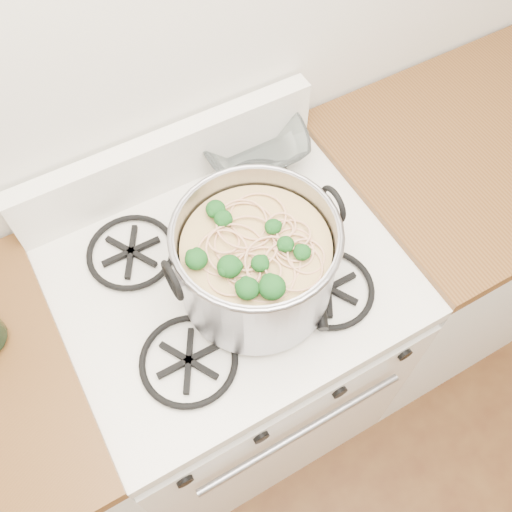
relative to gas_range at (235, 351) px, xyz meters
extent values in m
plane|color=silver|center=(0.00, 0.34, 0.91)|extent=(3.60, 0.00, 3.60)
cube|color=white|center=(0.00, 0.00, -0.03)|extent=(0.76, 0.65, 0.81)
cube|color=white|center=(0.00, 0.00, 0.44)|extent=(0.76, 0.65, 0.04)
cube|color=black|center=(0.00, -0.31, -0.02)|extent=(0.58, 0.02, 0.46)
cube|color=black|center=(0.00, 0.00, 0.48)|extent=(0.60, 0.56, 0.02)
cylinder|color=black|center=(-0.28, -0.32, 0.34)|extent=(0.04, 0.03, 0.04)
cylinder|color=black|center=(-0.10, -0.32, 0.34)|extent=(0.04, 0.03, 0.04)
cylinder|color=black|center=(0.10, -0.32, 0.34)|extent=(0.04, 0.03, 0.04)
cylinder|color=black|center=(0.28, -0.32, 0.34)|extent=(0.04, 0.03, 0.04)
cube|color=silver|center=(-0.51, 0.00, 0.00)|extent=(0.25, 0.65, 0.88)
cube|color=#522F13|center=(-0.51, 0.00, 0.46)|extent=(0.25, 0.65, 0.04)
cube|color=silver|center=(0.88, 0.00, 0.00)|extent=(1.00, 0.65, 0.88)
cylinder|color=#95949D|center=(0.03, -0.07, 0.59)|extent=(0.32, 0.32, 0.21)
torus|color=#95949D|center=(0.03, -0.07, 0.70)|extent=(0.33, 0.33, 0.01)
torus|color=black|center=(-0.14, -0.07, 0.67)|extent=(0.01, 0.08, 0.08)
torus|color=black|center=(0.21, -0.07, 0.67)|extent=(0.01, 0.08, 0.08)
cylinder|color=#AA8A50|center=(0.03, -0.07, 0.57)|extent=(0.30, 0.30, 0.17)
sphere|color=#124415|center=(0.03, -0.07, 0.67)|extent=(0.04, 0.04, 0.04)
sphere|color=#124415|center=(0.03, -0.07, 0.67)|extent=(0.04, 0.04, 0.04)
sphere|color=#124415|center=(0.03, -0.07, 0.67)|extent=(0.04, 0.04, 0.04)
sphere|color=#124415|center=(0.03, -0.07, 0.67)|extent=(0.04, 0.04, 0.04)
sphere|color=#124415|center=(0.03, -0.07, 0.67)|extent=(0.04, 0.04, 0.04)
sphere|color=#124415|center=(0.03, -0.07, 0.67)|extent=(0.04, 0.04, 0.04)
sphere|color=#124415|center=(0.03, -0.07, 0.67)|extent=(0.04, 0.04, 0.04)
sphere|color=#124415|center=(0.03, -0.07, 0.67)|extent=(0.04, 0.04, 0.04)
sphere|color=#124415|center=(0.03, -0.07, 0.67)|extent=(0.04, 0.04, 0.04)
sphere|color=#124415|center=(0.03, -0.07, 0.67)|extent=(0.04, 0.04, 0.04)
imported|color=white|center=(0.22, 0.28, 0.50)|extent=(0.12, 0.12, 0.03)
camera|label=1|loc=(-0.26, -0.58, 1.58)|focal=40.00mm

